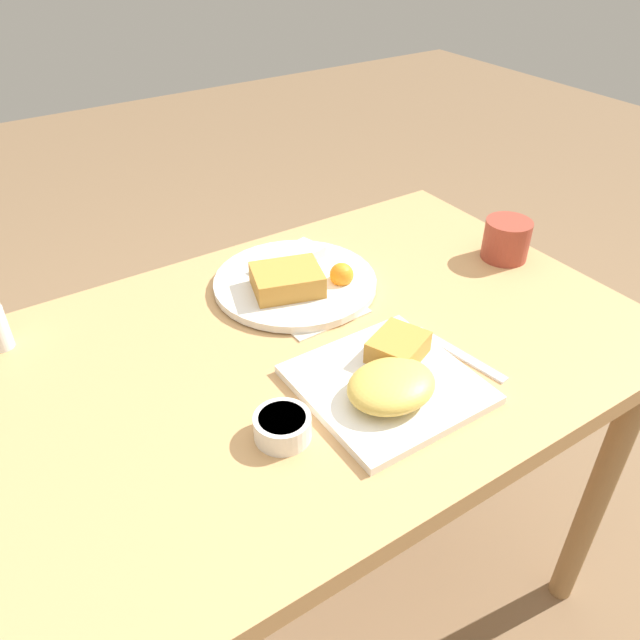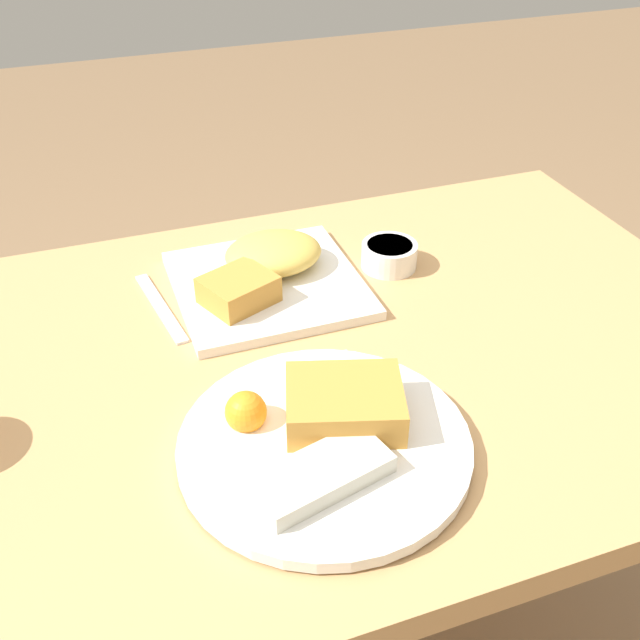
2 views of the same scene
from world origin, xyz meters
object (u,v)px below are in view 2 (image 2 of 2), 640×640
at_px(sauce_ramekin, 389,255).
at_px(plate_oval_far, 325,435).
at_px(plate_square_near, 266,273).
at_px(butter_knife, 161,307).

bearing_deg(sauce_ramekin, plate_oval_far, 56.01).
xyz_separation_m(plate_square_near, sauce_ramekin, (-0.18, 0.01, -0.00)).
bearing_deg(sauce_ramekin, plate_square_near, -2.32).
bearing_deg(butter_knife, plate_square_near, 83.49).
bearing_deg(plate_square_near, sauce_ramekin, 177.68).
distance_m(sauce_ramekin, butter_knife, 0.32).
height_order(plate_oval_far, butter_knife, plate_oval_far).
bearing_deg(plate_oval_far, butter_knife, -69.68).
bearing_deg(plate_square_near, butter_knife, 1.87).
xyz_separation_m(plate_oval_far, sauce_ramekin, (-0.21, -0.31, 0.00)).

